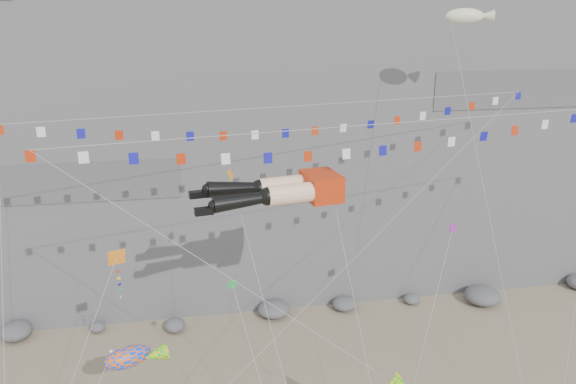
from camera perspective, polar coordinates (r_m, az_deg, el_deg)
name	(u,v)px	position (r m, az deg, el deg)	size (l,w,h in m)	color
talus_boulders	(274,309)	(47.24, -1.46, -11.83)	(60.00, 3.00, 1.20)	slate
legs_kite	(283,190)	(30.25, -0.51, 0.18)	(8.70, 14.52, 19.84)	#BA2A0B
flag_banner_upper	(300,106)	(35.22, 1.26, 8.72)	(33.35, 18.46, 28.43)	#BA2A0B
flag_banner_lower	(366,126)	(30.15, 7.96, 6.70)	(32.31, 10.11, 21.58)	#BA2A0B
harlequin_kite	(116,259)	(28.41, -17.07, -6.50)	(6.46, 6.71, 15.10)	red
fish_windsock	(128,358)	(31.01, -15.98, -15.86)	(7.28, 7.20, 10.73)	#F85A0C
blimp_windsock	(465,17)	(39.21, 17.52, 16.56)	(3.80, 14.00, 27.00)	beige
small_kite_a	(232,181)	(31.00, -5.72, 1.15)	(4.01, 12.20, 19.58)	orange
small_kite_b	(452,232)	(35.12, 16.29, -3.93)	(9.32, 12.55, 18.69)	purple
small_kite_c	(234,291)	(28.37, -5.50, -9.97)	(3.52, 9.04, 14.29)	green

